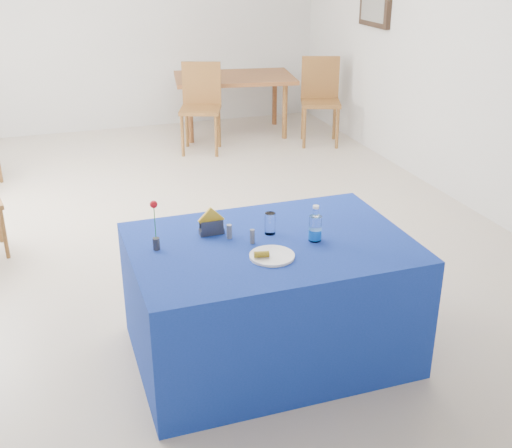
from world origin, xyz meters
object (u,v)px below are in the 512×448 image
at_px(plate, 272,256).
at_px(chair_bg_right, 320,94).
at_px(blue_table, 270,299).
at_px(oak_table, 234,82).
at_px(water_bottle, 315,229).
at_px(chair_bg_left, 201,101).

relative_size(plate, chair_bg_right, 0.24).
xyz_separation_m(blue_table, oak_table, (1.26, 4.82, 0.30)).
bearing_deg(water_bottle, plate, -158.14).
height_order(chair_bg_left, chair_bg_right, chair_bg_right).
height_order(plate, water_bottle, water_bottle).
distance_m(oak_table, chair_bg_left, 0.82).
height_order(oak_table, chair_bg_right, chair_bg_right).
xyz_separation_m(plate, chair_bg_left, (0.73, 4.45, -0.17)).
bearing_deg(chair_bg_right, chair_bg_left, -165.87).
xyz_separation_m(plate, water_bottle, (0.31, 0.12, 0.06)).
xyz_separation_m(plate, chair_bg_right, (2.21, 4.30, -0.16)).
relative_size(plate, blue_table, 0.16).
height_order(water_bottle, chair_bg_left, chair_bg_left).
bearing_deg(water_bottle, chair_bg_left, 84.43).
distance_m(plate, chair_bg_left, 4.51).
bearing_deg(chair_bg_left, blue_table, -78.41).
bearing_deg(blue_table, chair_bg_left, 81.06).
relative_size(blue_table, chair_bg_right, 1.53).
bearing_deg(oak_table, water_bottle, -101.67).
bearing_deg(plate, chair_bg_right, 62.76).
relative_size(plate, oak_table, 0.15).
bearing_deg(chair_bg_right, blue_table, -97.64).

